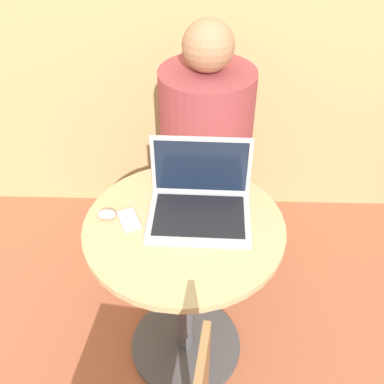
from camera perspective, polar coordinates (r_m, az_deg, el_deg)
ground_plane at (r=2.10m, az=-0.77°, el=-18.87°), size 12.00×12.00×0.00m
round_table at (r=1.69m, az=-0.91°, el=-10.03°), size 0.69×0.69×0.74m
laptop at (r=1.53m, az=1.00°, el=-1.14°), size 0.35×0.27×0.25m
cell_phone at (r=1.53m, az=-8.03°, el=-3.52°), size 0.09×0.11×0.02m
computer_mouse at (r=1.56m, az=-10.76°, el=-2.78°), size 0.06×0.04×0.03m
person_seated at (r=2.15m, az=1.68°, el=3.01°), size 0.40×0.62×1.24m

